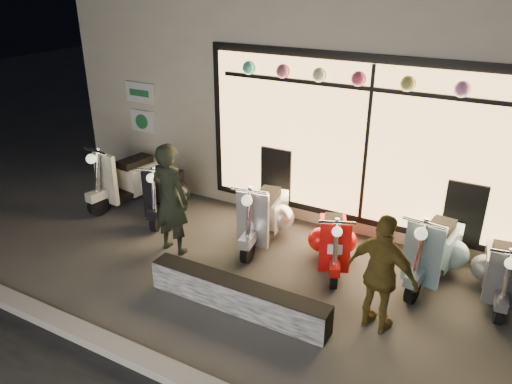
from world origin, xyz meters
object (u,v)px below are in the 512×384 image
scooter_red (333,239)px  man (170,199)px  woman (382,275)px  graffiti_barrier (237,296)px  scooter_silver (265,213)px

scooter_red → man: 2.46m
man → woman: man is taller
graffiti_barrier → man: size_ratio=1.43×
scooter_red → woman: woman is taller
scooter_silver → man: bearing=-144.2°
scooter_silver → man: (-1.04, -1.03, 0.43)m
scooter_silver → scooter_red: size_ratio=1.19×
scooter_red → graffiti_barrier: bearing=-133.6°
graffiti_barrier → scooter_red: 1.78m
graffiti_barrier → man: (-1.61, 0.78, 0.66)m
scooter_silver → scooter_red: bearing=-16.3°
man → graffiti_barrier: bearing=157.6°
graffiti_barrier → man: bearing=154.2°
scooter_silver → man: size_ratio=0.89×
graffiti_barrier → scooter_red: bearing=69.1°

